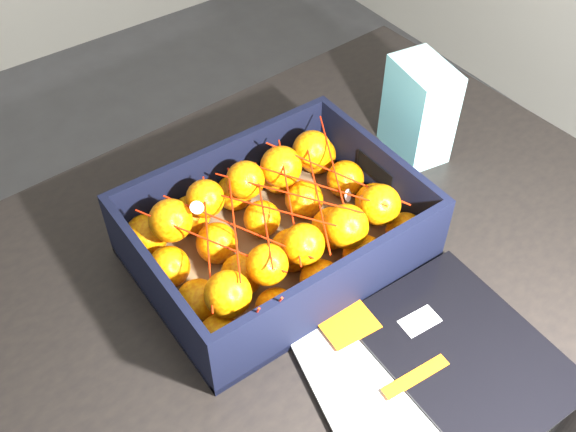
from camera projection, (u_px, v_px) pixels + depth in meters
table at (286, 299)px, 1.09m from camera, size 1.24×0.86×0.75m
magazine_stack at (426, 379)px, 0.87m from camera, size 0.35×0.33×0.02m
produce_crate at (276, 237)px, 1.00m from camera, size 0.41×0.31×0.12m
clementine_heap at (275, 227)px, 0.98m from camera, size 0.39×0.29×0.11m
mesh_net at (274, 211)px, 0.94m from camera, size 0.34×0.27×0.09m
retail_carton at (419, 110)px, 1.13m from camera, size 0.10×0.13×0.18m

